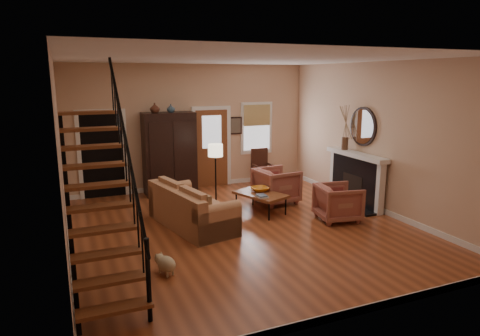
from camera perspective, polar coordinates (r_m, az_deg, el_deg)
name	(u,v)px	position (r m, az deg, el deg)	size (l,w,h in m)	color
room	(196,143)	(9.74, -5.91, 3.35)	(7.00, 7.33, 3.30)	#974926
staircase	(98,177)	(6.32, -18.42, -1.10)	(0.94, 2.80, 3.20)	brown
fireplace	(357,174)	(10.41, 15.34, -0.76)	(0.33, 1.95, 2.30)	black
armoire	(169,154)	(11.06, -9.38, 1.91)	(1.30, 0.60, 2.10)	black
vase_a	(155,108)	(10.75, -11.30, 7.85)	(0.24, 0.24, 0.25)	#4C2619
vase_b	(171,108)	(10.84, -9.21, 7.86)	(0.20, 0.20, 0.21)	#334C60
sofa	(192,207)	(8.70, -6.43, -5.17)	(0.94, 2.17, 0.81)	#B57B52
coffee_table	(261,203)	(9.56, 2.76, -4.65)	(0.68, 1.16, 0.44)	brown
bowl	(260,189)	(9.64, 2.66, -2.84)	(0.40, 0.40, 0.10)	orange
books	(262,196)	(9.18, 2.90, -3.74)	(0.21, 0.29, 0.05)	beige
armchair_left	(338,203)	(9.24, 12.94, -4.52)	(0.82, 0.84, 0.77)	maroon
armchair_right	(276,186)	(10.26, 4.88, -2.37)	(0.90, 0.93, 0.84)	maroon
floor_lamp	(216,176)	(9.88, -3.26, -1.03)	(0.34, 0.34, 1.47)	black
side_chair	(263,168)	(11.82, 3.03, 0.04)	(0.54, 0.54, 1.02)	#3C1D13
dog	(166,265)	(6.81, -9.78, -12.64)	(0.24, 0.41, 0.30)	beige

